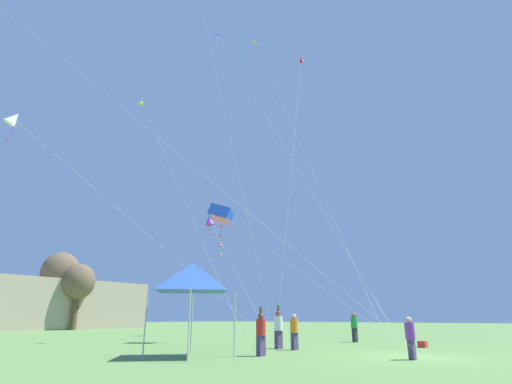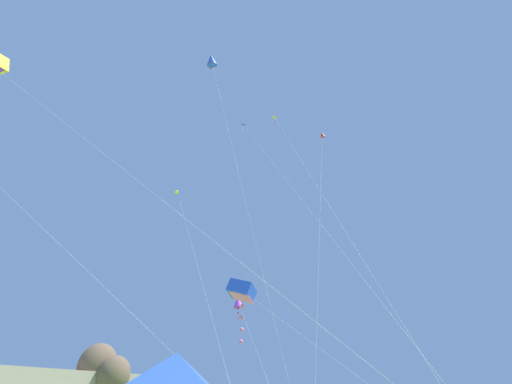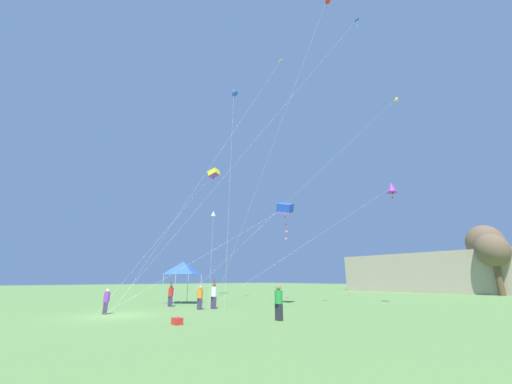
{
  "view_description": "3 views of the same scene",
  "coord_description": "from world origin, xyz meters",
  "px_view_note": "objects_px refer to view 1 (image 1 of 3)",
  "views": [
    {
      "loc": [
        -16.77,
        -5.43,
        1.46
      ],
      "look_at": [
        0.47,
        7.92,
        8.33
      ],
      "focal_mm": 28.0,
      "sensor_mm": 36.0,
      "label": 1
    },
    {
      "loc": [
        -11.2,
        -2.29,
        2.26
      ],
      "look_at": [
        1.36,
        10.19,
        13.52
      ],
      "focal_mm": 24.0,
      "sensor_mm": 36.0,
      "label": 2
    },
    {
      "loc": [
        19.45,
        -5.52,
        2.08
      ],
      "look_at": [
        1.75,
        9.52,
        9.18
      ],
      "focal_mm": 20.0,
      "sensor_mm": 36.0,
      "label": 3
    }
  ],
  "objects_px": {
    "kite_yellow_delta_5": "(259,50)",
    "kite_white_diamond_8": "(15,120)",
    "person_green_shirt": "(354,326)",
    "person_red_shirt": "(261,332)",
    "person_orange_shirt": "(294,330)",
    "kite_red_diamond_7": "(301,61)",
    "kite_yellow_diamond_3": "(142,103)",
    "person_purple_shirt": "(410,336)",
    "kite_blue_delta_0": "(222,42)",
    "festival_tent": "(193,277)",
    "kite_blue_box_4": "(221,215)",
    "kite_purple_diamond_6": "(210,220)",
    "person_white_shirt": "(278,327)",
    "cooler_box": "(423,344)"
  },
  "relations": [
    {
      "from": "person_purple_shirt",
      "to": "kite_purple_diamond_6",
      "type": "relative_size",
      "value": 0.11
    },
    {
      "from": "person_green_shirt",
      "to": "kite_blue_box_4",
      "type": "distance_m",
      "value": 11.12
    },
    {
      "from": "person_orange_shirt",
      "to": "person_purple_shirt",
      "type": "bearing_deg",
      "value": 100.9
    },
    {
      "from": "person_orange_shirt",
      "to": "person_red_shirt",
      "type": "xyz_separation_m",
      "value": [
        -3.5,
        -0.64,
        0.04
      ]
    },
    {
      "from": "kite_white_diamond_8",
      "to": "person_red_shirt",
      "type": "bearing_deg",
      "value": -47.68
    },
    {
      "from": "festival_tent",
      "to": "kite_purple_diamond_6",
      "type": "distance_m",
      "value": 20.23
    },
    {
      "from": "kite_blue_box_4",
      "to": "kite_purple_diamond_6",
      "type": "bearing_deg",
      "value": 48.8
    },
    {
      "from": "festival_tent",
      "to": "person_purple_shirt",
      "type": "bearing_deg",
      "value": -59.06
    },
    {
      "from": "person_red_shirt",
      "to": "kite_yellow_diamond_3",
      "type": "distance_m",
      "value": 35.23
    },
    {
      "from": "person_white_shirt",
      "to": "kite_yellow_delta_5",
      "type": "bearing_deg",
      "value": 79.37
    },
    {
      "from": "person_orange_shirt",
      "to": "kite_purple_diamond_6",
      "type": "xyz_separation_m",
      "value": [
        8.41,
        14.16,
        9.09
      ]
    },
    {
      "from": "kite_yellow_delta_5",
      "to": "kite_red_diamond_7",
      "type": "bearing_deg",
      "value": -1.69
    },
    {
      "from": "cooler_box",
      "to": "kite_yellow_diamond_3",
      "type": "xyz_separation_m",
      "value": [
        1.08,
        27.88,
        24.3
      ]
    },
    {
      "from": "person_green_shirt",
      "to": "kite_white_diamond_8",
      "type": "distance_m",
      "value": 21.88
    },
    {
      "from": "cooler_box",
      "to": "kite_purple_diamond_6",
      "type": "bearing_deg",
      "value": 80.84
    },
    {
      "from": "person_green_shirt",
      "to": "person_red_shirt",
      "type": "bearing_deg",
      "value": 33.34
    },
    {
      "from": "person_white_shirt",
      "to": "person_red_shirt",
      "type": "bearing_deg",
      "value": -124.34
    },
    {
      "from": "kite_blue_delta_0",
      "to": "kite_blue_box_4",
      "type": "bearing_deg",
      "value": -134.04
    },
    {
      "from": "kite_blue_delta_0",
      "to": "kite_white_diamond_8",
      "type": "relative_size",
      "value": 2.6
    },
    {
      "from": "person_purple_shirt",
      "to": "kite_purple_diamond_6",
      "type": "height_order",
      "value": "kite_purple_diamond_6"
    },
    {
      "from": "person_white_shirt",
      "to": "kite_blue_box_4",
      "type": "relative_size",
      "value": 0.15
    },
    {
      "from": "kite_blue_delta_0",
      "to": "kite_purple_diamond_6",
      "type": "relative_size",
      "value": 2.14
    },
    {
      "from": "person_green_shirt",
      "to": "person_orange_shirt",
      "type": "bearing_deg",
      "value": 30.97
    },
    {
      "from": "festival_tent",
      "to": "kite_blue_delta_0",
      "type": "distance_m",
      "value": 29.73
    },
    {
      "from": "person_white_shirt",
      "to": "kite_yellow_delta_5",
      "type": "distance_m",
      "value": 20.59
    },
    {
      "from": "kite_red_diamond_7",
      "to": "person_purple_shirt",
      "type": "bearing_deg",
      "value": -135.94
    },
    {
      "from": "person_orange_shirt",
      "to": "person_red_shirt",
      "type": "distance_m",
      "value": 3.55
    },
    {
      "from": "kite_yellow_delta_5",
      "to": "kite_white_diamond_8",
      "type": "xyz_separation_m",
      "value": [
        -14.44,
        2.84,
        -11.02
      ]
    },
    {
      "from": "person_green_shirt",
      "to": "kite_blue_box_4",
      "type": "bearing_deg",
      "value": -21.62
    },
    {
      "from": "cooler_box",
      "to": "kite_white_diamond_8",
      "type": "bearing_deg",
      "value": 144.15
    },
    {
      "from": "cooler_box",
      "to": "kite_yellow_diamond_3",
      "type": "distance_m",
      "value": 37.0
    },
    {
      "from": "person_orange_shirt",
      "to": "kite_blue_box_4",
      "type": "xyz_separation_m",
      "value": [
        2.07,
        6.91,
        7.17
      ]
    },
    {
      "from": "person_green_shirt",
      "to": "kite_red_diamond_7",
      "type": "height_order",
      "value": "kite_red_diamond_7"
    },
    {
      "from": "kite_blue_box_4",
      "to": "kite_purple_diamond_6",
      "type": "distance_m",
      "value": 9.82
    },
    {
      "from": "festival_tent",
      "to": "kite_blue_box_4",
      "type": "height_order",
      "value": "kite_blue_box_4"
    },
    {
      "from": "festival_tent",
      "to": "kite_blue_delta_0",
      "type": "relative_size",
      "value": 0.12
    },
    {
      "from": "person_purple_shirt",
      "to": "kite_blue_delta_0",
      "type": "xyz_separation_m",
      "value": [
        8.43,
        18.03,
        26.8
      ]
    },
    {
      "from": "kite_blue_delta_0",
      "to": "kite_blue_box_4",
      "type": "xyz_separation_m",
      "value": [
        -5.08,
        -5.26,
        -19.56
      ]
    },
    {
      "from": "festival_tent",
      "to": "person_orange_shirt",
      "type": "xyz_separation_m",
      "value": [
        5.56,
        -1.28,
        -2.16
      ]
    },
    {
      "from": "kite_red_diamond_7",
      "to": "kite_blue_delta_0",
      "type": "bearing_deg",
      "value": 107.04
    },
    {
      "from": "person_white_shirt",
      "to": "kite_blue_box_4",
      "type": "height_order",
      "value": "kite_blue_box_4"
    },
    {
      "from": "festival_tent",
      "to": "person_white_shirt",
      "type": "relative_size",
      "value": 1.76
    },
    {
      "from": "person_orange_shirt",
      "to": "person_green_shirt",
      "type": "distance_m",
      "value": 7.62
    },
    {
      "from": "person_orange_shirt",
      "to": "kite_red_diamond_7",
      "type": "bearing_deg",
      "value": -131.07
    },
    {
      "from": "kite_blue_delta_0",
      "to": "kite_white_diamond_8",
      "type": "distance_m",
      "value": 25.71
    },
    {
      "from": "cooler_box",
      "to": "kite_blue_delta_0",
      "type": "relative_size",
      "value": 0.02
    },
    {
      "from": "person_green_shirt",
      "to": "kite_white_diamond_8",
      "type": "height_order",
      "value": "kite_white_diamond_8"
    },
    {
      "from": "kite_yellow_delta_5",
      "to": "kite_white_diamond_8",
      "type": "relative_size",
      "value": 1.96
    },
    {
      "from": "festival_tent",
      "to": "kite_yellow_diamond_3",
      "type": "xyz_separation_m",
      "value": [
        12.08,
        22.31,
        21.42
      ]
    },
    {
      "from": "person_red_shirt",
      "to": "kite_white_diamond_8",
      "type": "bearing_deg",
      "value": -27.0
    }
  ]
}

